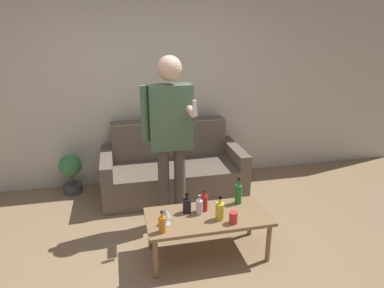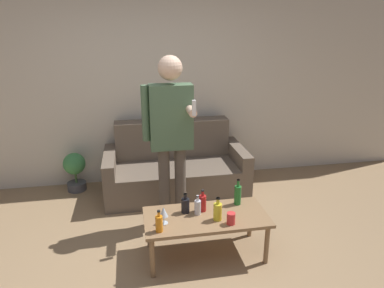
{
  "view_description": "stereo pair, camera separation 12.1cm",
  "coord_description": "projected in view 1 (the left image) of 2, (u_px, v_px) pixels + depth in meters",
  "views": [
    {
      "loc": [
        -0.32,
        -2.27,
        2.03
      ],
      "look_at": [
        0.36,
        0.79,
        0.95
      ],
      "focal_mm": 32.0,
      "sensor_mm": 36.0,
      "label": 1
    },
    {
      "loc": [
        -0.21,
        -2.3,
        2.03
      ],
      "look_at": [
        0.36,
        0.79,
        0.95
      ],
      "focal_mm": 32.0,
      "sensor_mm": 36.0,
      "label": 2
    }
  ],
  "objects": [
    {
      "name": "bottle_orange",
      "position": [
        238.0,
        194.0,
        3.28
      ],
      "size": [
        0.07,
        0.07,
        0.26
      ],
      "color": "#23752D",
      "rests_on": "coffee_table"
    },
    {
      "name": "bottle_yellow",
      "position": [
        162.0,
        224.0,
        2.82
      ],
      "size": [
        0.06,
        0.06,
        0.2
      ],
      "color": "orange",
      "rests_on": "coffee_table"
    },
    {
      "name": "cup_on_table",
      "position": [
        233.0,
        218.0,
        2.96
      ],
      "size": [
        0.07,
        0.07,
        0.11
      ],
      "color": "red",
      "rests_on": "coffee_table"
    },
    {
      "name": "coffee_table",
      "position": [
        208.0,
        220.0,
        3.11
      ],
      "size": [
        1.12,
        0.53,
        0.41
      ],
      "color": "#8E6B47",
      "rests_on": "ground_plane"
    },
    {
      "name": "ground_plane",
      "position": [
        170.0,
        286.0,
        2.83
      ],
      "size": [
        16.0,
        16.0,
        0.0
      ],
      "primitive_type": "plane",
      "color": "#997A56"
    },
    {
      "name": "bottle_dark",
      "position": [
        204.0,
        202.0,
        3.15
      ],
      "size": [
        0.07,
        0.07,
        0.21
      ],
      "color": "#B21E1E",
      "rests_on": "coffee_table"
    },
    {
      "name": "potted_plant",
      "position": [
        71.0,
        171.0,
        4.34
      ],
      "size": [
        0.28,
        0.28,
        0.51
      ],
      "color": "#4C4C51",
      "rests_on": "ground_plane"
    },
    {
      "name": "bottle_green",
      "position": [
        220.0,
        211.0,
        3.01
      ],
      "size": [
        0.08,
        0.08,
        0.22
      ],
      "color": "yellow",
      "rests_on": "coffee_table"
    },
    {
      "name": "wall_back",
      "position": [
        141.0,
        82.0,
        4.4
      ],
      "size": [
        8.0,
        0.06,
        2.7
      ],
      "color": "beige",
      "rests_on": "ground_plane"
    },
    {
      "name": "couch",
      "position": [
        172.0,
        168.0,
        4.4
      ],
      "size": [
        1.76,
        0.86,
        0.88
      ],
      "color": "#6B5B4C",
      "rests_on": "ground_plane"
    },
    {
      "name": "bottle_red",
      "position": [
        199.0,
        207.0,
        3.09
      ],
      "size": [
        0.06,
        0.06,
        0.19
      ],
      "color": "silver",
      "rests_on": "coffee_table"
    },
    {
      "name": "wine_glass_near",
      "position": [
        166.0,
        213.0,
        2.93
      ],
      "size": [
        0.08,
        0.08,
        0.16
      ],
      "color": "silver",
      "rests_on": "coffee_table"
    },
    {
      "name": "bottle_clear",
      "position": [
        187.0,
        205.0,
        3.12
      ],
      "size": [
        0.08,
        0.08,
        0.19
      ],
      "color": "black",
      "rests_on": "coffee_table"
    },
    {
      "name": "person_standing_front",
      "position": [
        170.0,
        129.0,
        3.4
      ],
      "size": [
        0.5,
        0.45,
        1.78
      ],
      "color": "brown",
      "rests_on": "ground_plane"
    }
  ]
}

